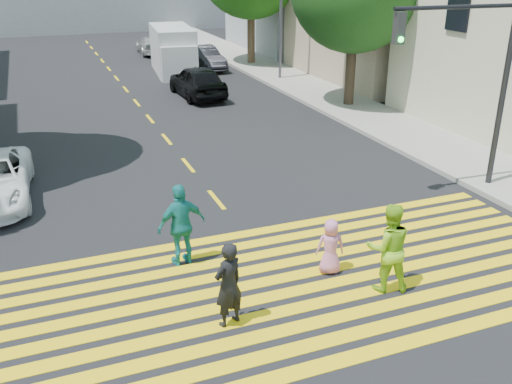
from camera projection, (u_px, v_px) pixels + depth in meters
ground at (315, 320)px, 10.56m from camera, size 120.00×120.00×0.00m
sidewalk_right at (333, 100)px, 26.28m from camera, size 3.00×60.00×0.15m
crosswalk at (287, 285)px, 11.65m from camera, size 13.40×5.30×0.01m
lane_line at (121, 84)px, 29.90m from camera, size 0.12×34.40×0.01m
pedestrian_man at (228, 285)px, 10.13m from camera, size 0.70×0.59×1.65m
pedestrian_woman at (388, 248)px, 11.20m from camera, size 1.08×0.95×1.86m
pedestrian_child at (330, 247)px, 11.92m from camera, size 0.68×0.54×1.22m
pedestrian_extra at (182, 225)px, 12.15m from camera, size 1.14×0.62×1.84m
dark_car_near at (197, 81)px, 26.80m from camera, size 1.98×4.50×1.51m
silver_car at (151, 45)px, 38.61m from camera, size 1.87×4.19×1.19m
dark_car_parked at (204, 58)px, 33.31m from camera, size 1.74×4.18×1.34m
white_van at (174, 52)px, 32.02m from camera, size 2.55×5.57×2.54m
traffic_signal at (476, 68)px, 14.96m from camera, size 3.69×0.41×5.41m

